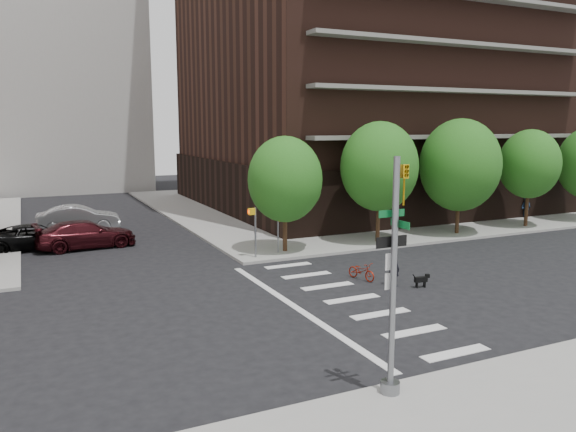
% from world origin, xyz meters
% --- Properties ---
extents(ground, '(120.00, 120.00, 0.00)m').
position_xyz_m(ground, '(0.00, 0.00, 0.00)').
color(ground, black).
rests_on(ground, ground).
extents(sidewalk_ne, '(39.00, 33.00, 0.15)m').
position_xyz_m(sidewalk_ne, '(20.50, 23.50, 0.07)').
color(sidewalk_ne, gray).
rests_on(sidewalk_ne, ground).
extents(crosswalk, '(3.85, 13.00, 0.01)m').
position_xyz_m(crosswalk, '(2.21, -0.00, 0.01)').
color(crosswalk, silver).
rests_on(crosswalk, ground).
extents(tree_a, '(4.00, 4.00, 5.90)m').
position_xyz_m(tree_a, '(4.00, 8.50, 4.04)').
color(tree_a, '#301E11').
rests_on(tree_a, sidewalk_ne).
extents(tree_b, '(4.50, 4.50, 6.65)m').
position_xyz_m(tree_b, '(10.00, 8.50, 4.54)').
color(tree_b, '#301E11').
rests_on(tree_b, sidewalk_ne).
extents(tree_c, '(5.00, 5.00, 6.80)m').
position_xyz_m(tree_c, '(16.00, 8.50, 4.45)').
color(tree_c, '#301E11').
rests_on(tree_c, sidewalk_ne).
extents(tree_d, '(4.00, 4.00, 6.20)m').
position_xyz_m(tree_d, '(22.00, 8.50, 4.34)').
color(tree_d, '#301E11').
rests_on(tree_d, sidewalk_ne).
extents(traffic_signal, '(0.90, 0.75, 6.00)m').
position_xyz_m(traffic_signal, '(-0.47, -7.49, 2.70)').
color(traffic_signal, slate).
rests_on(traffic_signal, sidewalk_s).
extents(pedestrian_signal, '(2.18, 0.67, 2.60)m').
position_xyz_m(pedestrian_signal, '(2.32, 7.92, 1.85)').
color(pedestrian_signal, slate).
rests_on(pedestrian_signal, sidewalk_ne).
extents(parked_car_black, '(2.50, 5.14, 1.41)m').
position_xyz_m(parked_car_black, '(-8.20, 15.56, 0.70)').
color(parked_car_black, black).
rests_on(parked_car_black, ground).
extents(parked_car_maroon, '(2.72, 5.65, 1.59)m').
position_xyz_m(parked_car_maroon, '(-5.62, 14.56, 0.79)').
color(parked_car_maroon, '#380E13').
rests_on(parked_car_maroon, ground).
extents(parked_car_silver, '(2.17, 5.30, 1.71)m').
position_xyz_m(parked_car_silver, '(-5.50, 20.28, 0.85)').
color(parked_car_silver, '#B6BABE').
rests_on(parked_car_silver, ground).
extents(scooter, '(0.90, 1.63, 0.81)m').
position_xyz_m(scooter, '(4.90, 2.27, 0.41)').
color(scooter, '#9D200E').
rests_on(scooter, ground).
extents(dog_walker, '(0.64, 0.50, 1.53)m').
position_xyz_m(dog_walker, '(5.64, 0.87, 0.76)').
color(dog_walker, black).
rests_on(dog_walker, ground).
extents(dog, '(0.69, 0.28, 0.57)m').
position_xyz_m(dog, '(6.57, 0.13, 0.36)').
color(dog, black).
rests_on(dog, ground).
extents(pedestrian_far, '(0.80, 0.66, 1.52)m').
position_xyz_m(pedestrian_far, '(24.77, 11.00, 0.91)').
color(pedestrian_far, navy).
rests_on(pedestrian_far, sidewalk_ne).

